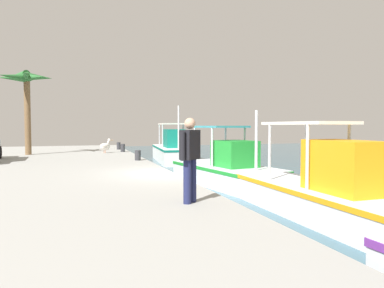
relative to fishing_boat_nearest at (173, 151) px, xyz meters
The scene contains 10 objects.
quay_pier 13.78m from the fishing_boat_nearest, 35.10° to the right, with size 36.00×10.00×0.80m, color #9E9E99.
fishing_boat_nearest is the anchor object (origin of this frame).
fishing_boat_second 9.58m from the fishing_boat_nearest, ahead, with size 5.66×3.06×2.89m.
fishing_boat_third 15.18m from the fishing_boat_nearest, ahead, with size 6.51×1.88×3.37m.
pelican 4.80m from the fishing_boat_nearest, 68.37° to the right, with size 0.68×0.92×0.82m.
fisherman_standing 16.36m from the fishing_boat_nearest, 13.51° to the right, with size 0.47×0.50×1.71m.
mooring_bollard_nearest 3.55m from the fishing_boat_nearest, 107.73° to the right, with size 0.25×0.25×0.48m, color #333338.
mooring_bollard_second 3.59m from the fishing_boat_nearest, 70.71° to the right, with size 0.26×0.26×0.47m, color #333338.
mooring_bollard_third 7.49m from the fishing_boat_nearest, 26.77° to the right, with size 0.27×0.27×0.45m, color #333338.
palm_tree 9.53m from the fishing_boat_nearest, 78.44° to the right, with size 2.93×2.72×4.51m.
Camera 1 is at (11.39, -3.03, 2.35)m, focal length 33.49 mm.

